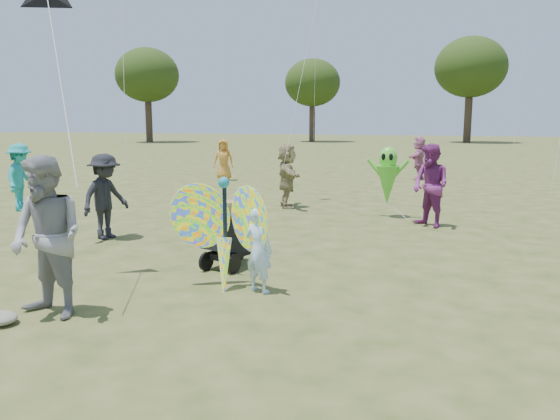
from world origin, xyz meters
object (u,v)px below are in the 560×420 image
object	(u,v)px
crowd_g	(224,160)
adult_man	(47,238)
crowd_e	(431,186)
crowd_j	(419,158)
child_girl	(259,250)
crowd_i	(21,177)
alien_kite	(388,178)
butterfly_kite	(224,232)
crowd_b	(105,197)
jogging_stroller	(230,229)
crowd_d	(287,176)

from	to	relation	value
crowd_g	adult_man	bearing A→B (deg)	-84.34
crowd_e	crowd_j	size ratio (longest dim) A/B	1.08
child_girl	crowd_e	xyz separation A→B (m)	(1.91, 5.64, 0.33)
child_girl	crowd_g	world-z (taller)	crowd_g
crowd_i	alien_kite	size ratio (longest dim) A/B	1.02
crowd_i	butterfly_kite	world-z (taller)	crowd_i
child_girl	crowd_b	size ratio (longest dim) A/B	0.70
adult_man	jogging_stroller	bearing A→B (deg)	79.01
adult_man	crowd_b	world-z (taller)	adult_man
adult_man	butterfly_kite	size ratio (longest dim) A/B	1.10
crowd_e	butterfly_kite	size ratio (longest dim) A/B	1.04
crowd_d	crowd_g	bearing A→B (deg)	14.21
adult_man	crowd_d	distance (m)	8.93
butterfly_kite	jogging_stroller	bearing A→B (deg)	110.74
crowd_d	butterfly_kite	distance (m)	7.33
crowd_i	jogging_stroller	distance (m)	8.15
alien_kite	crowd_i	bearing A→B (deg)	-166.69
crowd_j	butterfly_kite	distance (m)	15.85
crowd_d	crowd_g	size ratio (longest dim) A/B	1.08
child_girl	butterfly_kite	bearing A→B (deg)	17.07
crowd_e	crowd_i	size ratio (longest dim) A/B	1.05
adult_man	crowd_g	distance (m)	15.24
crowd_i	alien_kite	distance (m)	9.50
crowd_b	crowd_d	size ratio (longest dim) A/B	0.99
crowd_b	crowd_j	distance (m)	14.45
child_girl	jogging_stroller	xyz separation A→B (m)	(-0.95, 1.13, 0.01)
child_girl	jogging_stroller	distance (m)	1.48
adult_man	crowd_i	world-z (taller)	adult_man
child_girl	crowd_d	xyz separation A→B (m)	(-1.98, 7.20, 0.27)
crowd_g	crowd_j	bearing A→B (deg)	10.87
crowd_j	alien_kite	bearing A→B (deg)	6.96
crowd_i	butterfly_kite	bearing A→B (deg)	-138.32
crowd_e	crowd_g	size ratio (longest dim) A/B	1.15
child_girl	alien_kite	xyz separation A→B (m)	(0.83, 6.57, 0.37)
crowd_e	jogging_stroller	world-z (taller)	crowd_e
crowd_b	crowd_g	distance (m)	10.86
crowd_d	jogging_stroller	size ratio (longest dim) A/B	1.56
crowd_i	crowd_j	xyz separation A→B (m)	(9.20, 11.42, -0.03)
adult_man	butterfly_kite	world-z (taller)	adult_man
adult_man	alien_kite	size ratio (longest dim) A/B	1.14
crowd_i	child_girl	bearing A→B (deg)	-136.83
crowd_d	crowd_j	size ratio (longest dim) A/B	1.01
jogging_stroller	alien_kite	size ratio (longest dim) A/B	0.64
crowd_b	crowd_i	distance (m)	4.76
crowd_d	crowd_i	distance (m)	7.03
crowd_g	jogging_stroller	distance (m)	12.95
crowd_b	crowd_e	xyz separation A→B (m)	(6.09, 3.42, 0.07)
crowd_g	crowd_i	xyz separation A→B (m)	(-1.92, -8.45, 0.08)
butterfly_kite	alien_kite	size ratio (longest dim) A/B	1.03
jogging_stroller	alien_kite	xyz separation A→B (m)	(1.78, 5.44, 0.36)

